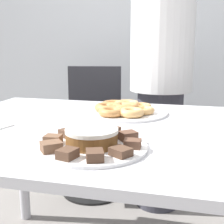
{
  "coord_description": "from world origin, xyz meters",
  "views": [
    {
      "loc": [
        0.31,
        -1.12,
        1.06
      ],
      "look_at": [
        0.03,
        -0.01,
        0.81
      ],
      "focal_mm": 50.0,
      "sensor_mm": 36.0,
      "label": 1
    }
  ],
  "objects_px": {
    "plate_cake": "(92,147)",
    "frosted_cake": "(92,137)",
    "office_chair_left": "(93,133)",
    "plate_donuts": "(125,112)",
    "person_standing": "(161,84)"
  },
  "relations": [
    {
      "from": "office_chair_left",
      "to": "frosted_cake",
      "type": "bearing_deg",
      "value": -83.64
    },
    {
      "from": "person_standing",
      "to": "plate_donuts",
      "type": "height_order",
      "value": "person_standing"
    },
    {
      "from": "plate_cake",
      "to": "frosted_cake",
      "type": "height_order",
      "value": "frosted_cake"
    },
    {
      "from": "person_standing",
      "to": "plate_cake",
      "type": "bearing_deg",
      "value": -95.23
    },
    {
      "from": "plate_cake",
      "to": "person_standing",
      "type": "bearing_deg",
      "value": 84.77
    },
    {
      "from": "office_chair_left",
      "to": "plate_cake",
      "type": "xyz_separation_m",
      "value": [
        0.39,
        -1.22,
        0.32
      ]
    },
    {
      "from": "plate_donuts",
      "to": "frosted_cake",
      "type": "relative_size",
      "value": 2.39
    },
    {
      "from": "person_standing",
      "to": "plate_cake",
      "type": "height_order",
      "value": "person_standing"
    },
    {
      "from": "person_standing",
      "to": "plate_donuts",
      "type": "distance_m",
      "value": 0.61
    },
    {
      "from": "person_standing",
      "to": "plate_cake",
      "type": "xyz_separation_m",
      "value": [
        -0.1,
        -1.1,
        -0.06
      ]
    },
    {
      "from": "plate_cake",
      "to": "frosted_cake",
      "type": "bearing_deg",
      "value": -90.0
    },
    {
      "from": "office_chair_left",
      "to": "plate_donuts",
      "type": "xyz_separation_m",
      "value": [
        0.39,
        -0.71,
        0.32
      ]
    },
    {
      "from": "office_chair_left",
      "to": "frosted_cake",
      "type": "relative_size",
      "value": 5.61
    },
    {
      "from": "office_chair_left",
      "to": "frosted_cake",
      "type": "xyz_separation_m",
      "value": [
        0.39,
        -1.22,
        0.35
      ]
    },
    {
      "from": "plate_donuts",
      "to": "frosted_cake",
      "type": "bearing_deg",
      "value": -89.78
    }
  ]
}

